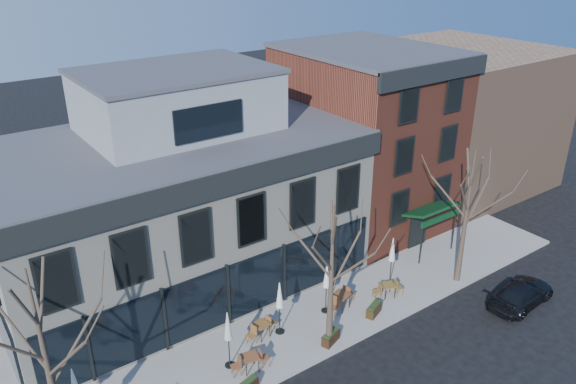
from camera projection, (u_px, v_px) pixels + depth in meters
ground at (229, 327)px, 26.99m from camera, size 120.00×120.00×0.00m
sidewalk_front at (310, 323)px, 27.10m from camera, size 33.50×4.70×0.15m
corner_building at (176, 201)px, 28.81m from camera, size 18.39×10.39×11.10m
red_brick_building at (364, 137)px, 35.25m from camera, size 8.20×11.78×11.18m
bg_building at (454, 116)px, 41.58m from camera, size 12.00×12.00×10.00m
tree_corner at (48, 368)px, 18.35m from camera, size 3.93×3.98×7.92m
tree_mid at (332, 276)px, 24.14m from camera, size 3.50×3.55×7.04m
tree_right at (466, 216)px, 28.83m from camera, size 3.72×3.77×7.48m
parked_sedan at (521, 294)px, 28.40m from camera, size 4.41×2.05×1.25m
cafe_set_2 at (250, 361)px, 23.87m from camera, size 1.78×0.81×0.92m
cafe_set_3 at (261, 329)px, 25.88m from camera, size 1.77×0.81×0.91m
cafe_set_4 at (341, 300)px, 27.86m from camera, size 1.98×1.02×1.02m
cafe_set_5 at (388, 289)px, 28.82m from camera, size 1.72×0.95×0.88m
umbrella_1 at (228, 329)px, 23.50m from camera, size 0.45×0.45×2.81m
umbrella_2 at (280, 298)px, 25.58m from camera, size 0.44×0.44×2.76m
umbrella_3 at (327, 278)px, 27.06m from camera, size 0.44×0.44×2.77m
umbrella_4 at (392, 252)px, 29.27m from camera, size 0.44×0.44×2.78m
planter_2 at (331, 337)px, 25.62m from camera, size 1.09×0.72×0.57m
planter_3 at (374, 309)px, 27.52m from camera, size 1.08×0.75×0.56m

